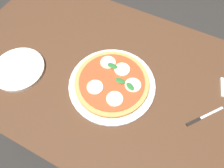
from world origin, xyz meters
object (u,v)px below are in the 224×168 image
at_px(serving_tray, 112,84).
at_px(knife, 200,118).
at_px(dining_table, 111,86).
at_px(pizza, 112,82).
at_px(plate_white, 19,69).

xyz_separation_m(serving_tray, knife, (0.37, 0.02, -0.00)).
height_order(dining_table, serving_tray, serving_tray).
relative_size(dining_table, serving_tray, 3.89).
xyz_separation_m(pizza, knife, (0.37, 0.02, -0.02)).
bearing_deg(knife, pizza, -176.41).
xyz_separation_m(dining_table, serving_tray, (0.03, -0.05, 0.11)).
height_order(dining_table, knife, knife).
relative_size(pizza, plate_white, 1.37).
xyz_separation_m(serving_tray, pizza, (-0.00, 0.00, 0.02)).
relative_size(serving_tray, plate_white, 1.61).
distance_m(dining_table, serving_tray, 0.13).
distance_m(serving_tray, pizza, 0.02).
bearing_deg(pizza, knife, 3.59).
bearing_deg(serving_tray, plate_white, -163.47).
bearing_deg(knife, serving_tray, -176.15).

